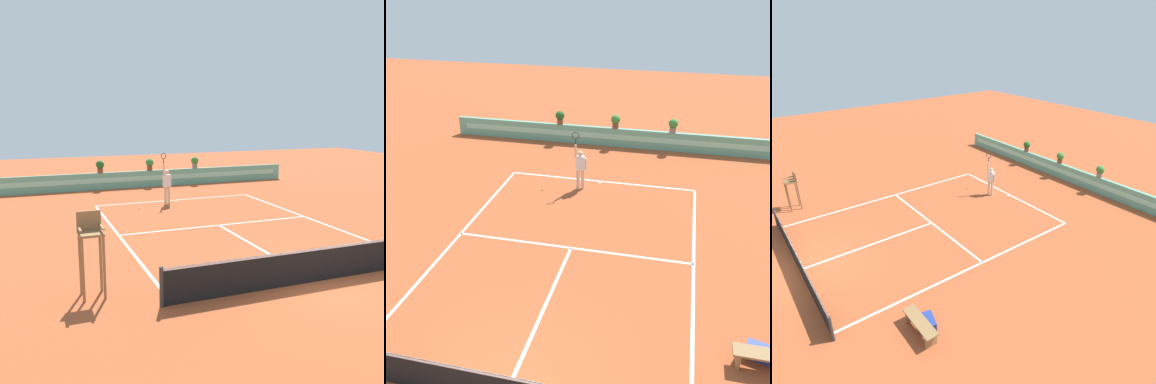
% 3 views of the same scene
% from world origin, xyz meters
% --- Properties ---
extents(ground_plane, '(60.00, 60.00, 0.00)m').
position_xyz_m(ground_plane, '(0.00, 6.00, 0.00)').
color(ground_plane, '#A84C28').
extents(court_lines, '(8.32, 11.94, 0.01)m').
position_xyz_m(court_lines, '(0.00, 6.72, 0.00)').
color(court_lines, white).
rests_on(court_lines, ground).
extents(back_wall_barrier, '(18.00, 0.21, 1.00)m').
position_xyz_m(back_wall_barrier, '(0.00, 16.39, 0.50)').
color(back_wall_barrier, '#60A88E').
rests_on(back_wall_barrier, ground).
extents(bench_courtside, '(1.60, 0.44, 0.51)m').
position_xyz_m(bench_courtside, '(5.80, 2.39, 0.38)').
color(bench_courtside, olive).
rests_on(bench_courtside, ground).
extents(gear_bag, '(0.77, 0.53, 0.36)m').
position_xyz_m(gear_bag, '(5.74, 2.75, 0.18)').
color(gear_bag, navy).
rests_on(gear_bag, ground).
extents(tennis_player, '(0.59, 0.34, 2.58)m').
position_xyz_m(tennis_player, '(-0.74, 10.97, 1.05)').
color(tennis_player, beige).
rests_on(tennis_player, ground).
extents(tennis_ball_near_baseline, '(0.07, 0.07, 0.07)m').
position_xyz_m(tennis_ball_near_baseline, '(-2.28, 10.44, 0.03)').
color(tennis_ball_near_baseline, '#CCE033').
rests_on(tennis_ball_near_baseline, ground).
extents(potted_plant_centre, '(0.48, 0.48, 0.72)m').
position_xyz_m(potted_plant_centre, '(-0.09, 16.39, 1.41)').
color(potted_plant_centre, brown).
rests_on(potted_plant_centre, back_wall_barrier).
extents(potted_plant_left, '(0.48, 0.48, 0.72)m').
position_xyz_m(potted_plant_left, '(-3.10, 16.39, 1.41)').
color(potted_plant_left, brown).
rests_on(potted_plant_left, back_wall_barrier).
extents(potted_plant_right, '(0.48, 0.48, 0.72)m').
position_xyz_m(potted_plant_right, '(2.86, 16.39, 1.41)').
color(potted_plant_right, gray).
rests_on(potted_plant_right, back_wall_barrier).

